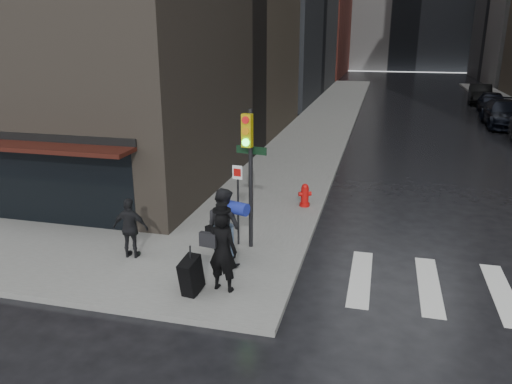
% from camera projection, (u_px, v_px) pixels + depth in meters
% --- Properties ---
extents(ground, '(140.00, 140.00, 0.00)m').
position_uv_depth(ground, '(212.00, 280.00, 12.11)').
color(ground, black).
rests_on(ground, ground).
extents(sidewalk_left, '(4.00, 50.00, 0.15)m').
position_uv_depth(sidewalk_left, '(331.00, 112.00, 37.01)').
color(sidewalk_left, slate).
rests_on(sidewalk_left, ground).
extents(storefront, '(8.40, 1.11, 2.83)m').
position_uv_depth(storefront, '(10.00, 169.00, 14.95)').
color(storefront, black).
rests_on(storefront, ground).
extents(man_overcoat, '(1.20, 1.02, 2.09)m').
position_uv_depth(man_overcoat, '(216.00, 255.00, 11.05)').
color(man_overcoat, black).
rests_on(man_overcoat, ground).
extents(man_jeans, '(1.33, 1.23, 1.98)m').
position_uv_depth(man_jeans, '(224.00, 226.00, 12.38)').
color(man_jeans, black).
rests_on(man_jeans, ground).
extents(man_greycoat, '(0.96, 0.46, 1.59)m').
position_uv_depth(man_greycoat, '(131.00, 228.00, 12.76)').
color(man_greycoat, black).
rests_on(man_greycoat, ground).
extents(traffic_light, '(0.93, 0.49, 3.75)m').
position_uv_depth(traffic_light, '(248.00, 161.00, 12.84)').
color(traffic_light, black).
rests_on(traffic_light, ground).
extents(fire_hydrant, '(0.45, 0.34, 0.78)m').
position_uv_depth(fire_hydrant, '(305.00, 196.00, 16.69)').
color(fire_hydrant, '#B70D0B').
rests_on(fire_hydrant, ground).
extents(parked_car_3, '(2.39, 5.64, 1.62)m').
position_uv_depth(parked_car_3, '(504.00, 114.00, 31.68)').
color(parked_car_3, black).
rests_on(parked_car_3, ground).
extents(parked_car_4, '(2.30, 4.81, 1.59)m').
position_uv_depth(parked_car_4, '(492.00, 103.00, 36.76)').
color(parked_car_4, black).
rests_on(parked_car_4, ground).
extents(parked_car_5, '(2.17, 4.98, 1.59)m').
position_uv_depth(parked_car_5, '(480.00, 94.00, 41.90)').
color(parked_car_5, black).
rests_on(parked_car_5, ground).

